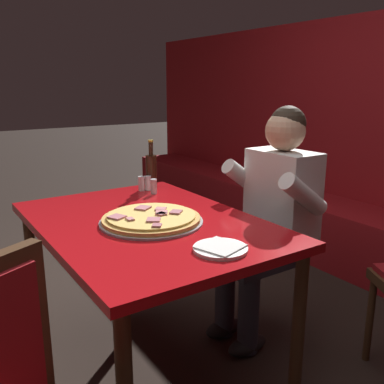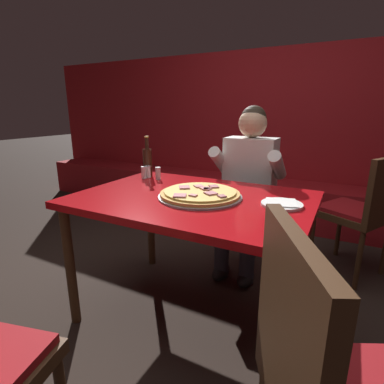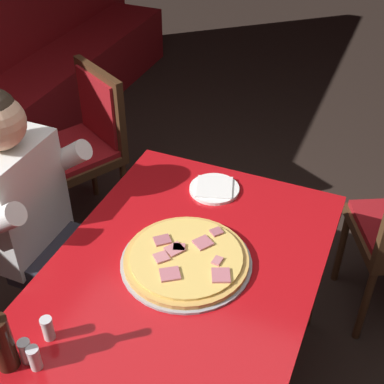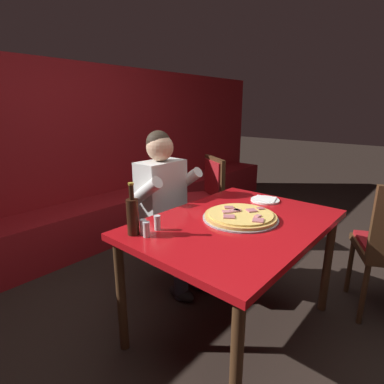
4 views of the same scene
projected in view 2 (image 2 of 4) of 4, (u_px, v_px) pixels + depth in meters
The scene contains 12 objects.
ground_plane at pixel (193, 312), 1.91m from camera, with size 24.00×24.00×0.00m, color black.
booth_wall_panel at pixel (279, 135), 3.51m from camera, with size 6.80×0.16×1.90m, color maroon.
booth_bench at pixel (268, 201), 3.43m from camera, with size 6.46×0.48×0.46m, color maroon.
main_dining_table at pixel (193, 210), 1.72m from camera, with size 1.31×0.92×0.77m.
pizza at pixel (200, 194), 1.68m from camera, with size 0.47×0.47×0.05m.
plate_white_paper at pixel (282, 204), 1.53m from camera, with size 0.21×0.21×0.02m.
beer_bottle at pixel (148, 161), 2.18m from camera, with size 0.07×0.07×0.29m.
shaker_oregano at pixel (148, 172), 2.15m from camera, with size 0.04×0.04×0.09m.
shaker_parmesan at pixel (158, 174), 2.10m from camera, with size 0.04×0.04×0.09m.
shaker_black_pepper at pixel (144, 173), 2.12m from camera, with size 0.04×0.04×0.09m.
diner_seated_blue_shirt at pixel (246, 183), 2.26m from camera, with size 0.53×0.53×1.27m.
dining_chair_by_booth at pixel (364, 207), 2.19m from camera, with size 0.60×0.60×0.94m.
Camera 2 is at (0.76, -1.45, 1.25)m, focal length 28.00 mm.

